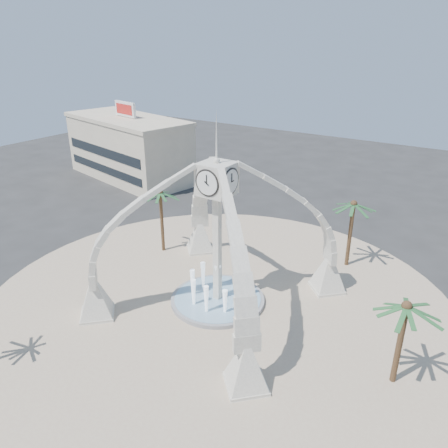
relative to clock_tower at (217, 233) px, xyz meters
The scene contains 8 objects.
ground 6.49m from the clock_tower, 90.00° to the left, with size 140.00×140.00×0.00m, color #282828.
plaza 6.46m from the clock_tower, 90.00° to the left, with size 40.00×40.00×0.06m, color tan.
clock_tower is the anchor object (origin of this frame).
fountain 6.20m from the clock_tower, 90.00° to the left, with size 8.00×8.00×3.62m.
building_nw 38.87m from the clock_tower, 145.49° to the left, with size 23.75×13.73×11.90m.
palm_east 15.01m from the clock_tower, ahead, with size 5.05×5.05×6.67m.
palm_west 11.43m from the clock_tower, 154.65° to the left, with size 4.88×4.88×7.24m.
palm_north 14.36m from the clock_tower, 60.88° to the left, with size 4.25×4.25×7.30m.
Camera 1 is at (18.04, -26.17, 21.03)m, focal length 35.00 mm.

